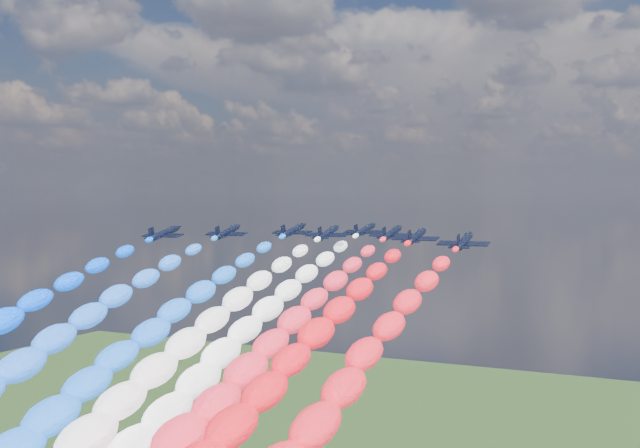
% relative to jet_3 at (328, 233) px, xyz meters
% --- Properties ---
extents(jet_0, '(8.71, 11.93, 4.93)m').
position_rel_jet_3_xyz_m(jet_0, '(-28.90, -15.92, 0.00)').
color(jet_0, black).
extents(jet_1, '(9.34, 12.38, 4.93)m').
position_rel_jet_3_xyz_m(jet_1, '(-20.36, -5.78, 0.00)').
color(jet_1, black).
extents(trail_1, '(6.50, 103.85, 40.27)m').
position_rel_jet_3_xyz_m(trail_1, '(-20.36, -59.27, -17.91)').
color(trail_1, blue).
extents(jet_2, '(9.06, 12.19, 4.93)m').
position_rel_jet_3_xyz_m(jet_2, '(-11.01, 5.62, 0.00)').
color(jet_2, black).
extents(trail_2, '(6.50, 103.85, 40.27)m').
position_rel_jet_3_xyz_m(trail_2, '(-11.01, -47.88, -17.91)').
color(trail_2, blue).
extents(jet_3, '(9.18, 12.27, 4.93)m').
position_rel_jet_3_xyz_m(jet_3, '(0.00, 0.00, 0.00)').
color(jet_3, black).
extents(trail_3, '(6.50, 103.85, 40.27)m').
position_rel_jet_3_xyz_m(trail_3, '(0.00, -53.49, -17.91)').
color(trail_3, white).
extents(jet_4, '(9.26, 12.33, 4.93)m').
position_rel_jet_3_xyz_m(jet_4, '(1.83, 14.56, 0.00)').
color(jet_4, black).
extents(trail_4, '(6.50, 103.85, 40.27)m').
position_rel_jet_3_xyz_m(trail_4, '(1.83, -38.93, -17.91)').
color(trail_4, white).
extents(jet_5, '(8.70, 11.93, 4.93)m').
position_rel_jet_3_xyz_m(jet_5, '(11.77, 5.27, 0.00)').
color(jet_5, black).
extents(trail_5, '(6.50, 103.85, 40.27)m').
position_rel_jet_3_xyz_m(trail_5, '(11.77, -48.22, -17.91)').
color(trail_5, '#F3273F').
extents(jet_6, '(8.98, 12.13, 4.93)m').
position_rel_jet_3_xyz_m(jet_6, '(20.38, -4.12, 0.00)').
color(jet_6, black).
extents(trail_6, '(6.50, 103.85, 40.27)m').
position_rel_jet_3_xyz_m(trail_6, '(20.38, -57.61, -17.91)').
color(trail_6, red).
extents(jet_7, '(9.35, 12.39, 4.93)m').
position_rel_jet_3_xyz_m(jet_7, '(32.75, -15.01, 0.00)').
color(jet_7, black).
extents(trail_7, '(6.50, 103.85, 40.27)m').
position_rel_jet_3_xyz_m(trail_7, '(32.75, -68.50, -17.91)').
color(trail_7, red).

